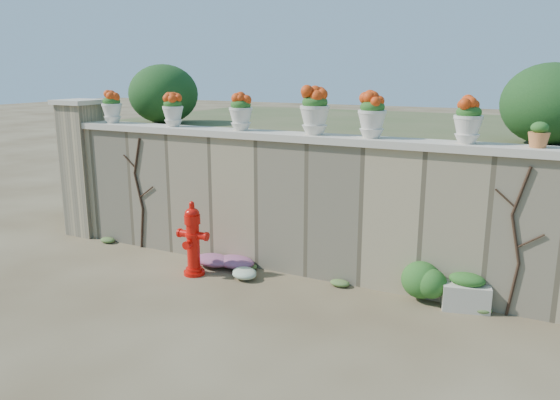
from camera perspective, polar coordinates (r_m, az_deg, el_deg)
The scene contains 21 objects.
ground at distance 7.08m, azimuth -5.98°, elevation -11.70°, with size 80.00×80.00×0.00m, color #503E28.
stone_wall at distance 8.23m, azimuth 0.67°, elevation -0.62°, with size 8.00×0.40×2.00m, color #988765.
wall_cap at distance 8.03m, azimuth 0.69°, elevation 6.66°, with size 8.10×0.52×0.10m, color beige.
gate_pillar at distance 10.64m, azimuth -19.80°, elevation 3.25°, with size 0.72×0.72×2.48m.
raised_fill at distance 11.12m, azimuth 8.04°, elevation 2.98°, with size 9.00×6.00×2.00m, color #384C23.
back_shrub_left at distance 10.74m, azimuth -12.08°, elevation 10.78°, with size 1.30×1.30×1.10m, color #143814.
back_shrub_right at distance 8.36m, azimuth 26.39°, elevation 8.99°, with size 1.30×1.30×1.10m, color #143814.
vine_left at distance 9.52m, azimuth -14.50°, elevation 0.85°, with size 0.60×0.04×1.91m.
vine_right at distance 7.22m, azimuth 23.48°, elevation -3.87°, with size 0.60×0.04×1.91m.
fire_hydrant at distance 8.20m, azimuth -9.09°, elevation -3.99°, with size 0.48×0.34×1.12m.
planter_box at distance 7.48m, azimuth 18.86°, elevation -9.12°, with size 0.65×0.47×0.49m.
green_shrub at distance 7.47m, azimuth 14.73°, elevation -8.00°, with size 0.69×0.62×0.65m, color #1E5119.
magenta_clump at distance 8.55m, azimuth -5.79°, elevation -6.25°, with size 0.95×0.64×0.25m, color #CA28AC.
white_flowers at distance 8.11m, azimuth -4.04°, elevation -7.58°, with size 0.52×0.41×0.19m, color white.
urn_pot_0 at distance 9.96m, azimuth -17.16°, elevation 9.22°, with size 0.34×0.34×0.54m.
urn_pot_1 at distance 9.10m, azimuth -11.13°, elevation 9.19°, with size 0.34×0.34×0.53m.
urn_pot_2 at distance 8.37m, azimuth -4.12°, elevation 9.15°, with size 0.36×0.36×0.56m.
urn_pot_3 at distance 7.81m, azimuth 3.65°, elevation 9.21°, with size 0.42×0.42×0.66m.
urn_pot_4 at distance 7.52m, azimuth 9.60°, elevation 8.67°, with size 0.38×0.38×0.60m.
urn_pot_5 at distance 7.25m, azimuth 19.06°, elevation 7.79°, with size 0.36×0.36×0.56m.
terracotta_pot at distance 7.19m, azimuth 25.43°, elevation 6.05°, with size 0.25×0.25×0.30m.
Camera 1 is at (3.54, -5.35, 3.01)m, focal length 35.00 mm.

